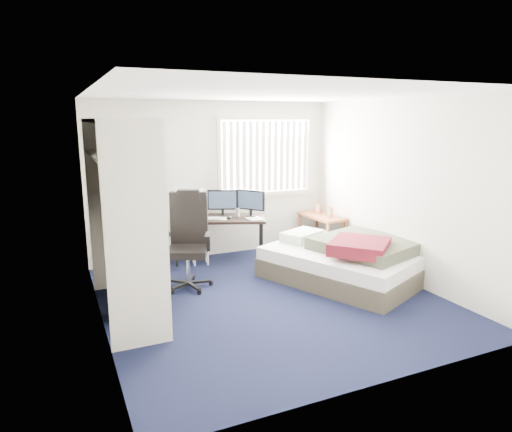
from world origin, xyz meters
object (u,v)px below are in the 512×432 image
at_px(office_chair, 189,250).
at_px(bed, 347,260).
at_px(nightstand, 322,219).
at_px(desk, 220,215).

bearing_deg(office_chair, bed, -18.29).
height_order(office_chair, nightstand, office_chair).
height_order(nightstand, bed, nightstand).
bearing_deg(bed, nightstand, 71.37).
xyz_separation_m(desk, nightstand, (1.78, -0.17, -0.20)).
distance_m(desk, nightstand, 1.80).
bearing_deg(nightstand, bed, -108.63).
relative_size(desk, nightstand, 1.71).
relative_size(desk, office_chair, 1.22).
bearing_deg(nightstand, desk, 174.54).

